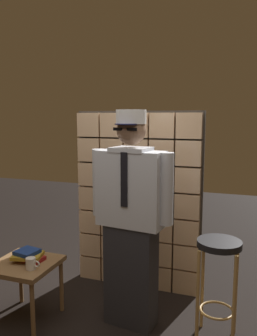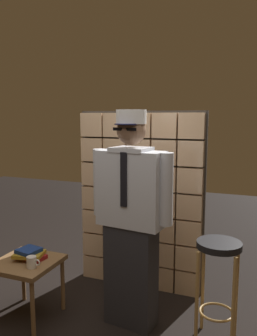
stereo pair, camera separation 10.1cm
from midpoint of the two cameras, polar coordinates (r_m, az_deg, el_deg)
The scene contains 6 objects.
glass_block_wall at distance 3.55m, azimuth 0.59°, elevation -5.55°, with size 1.32×0.10×1.83m.
standing_person at distance 2.87m, azimuth -0.59°, elevation -7.98°, with size 0.73×0.34×1.81m.
bar_stool at distance 2.85m, azimuth 13.55°, elevation -15.51°, with size 0.34×0.34×0.82m.
side_table at distance 3.24m, azimuth -17.53°, elevation -15.69°, with size 0.52×0.52×0.52m.
book_stack at distance 3.22m, azimuth -17.01°, elevation -13.58°, with size 0.28×0.24×0.10m.
coffee_mug at distance 3.05m, azimuth -16.67°, elevation -14.82°, with size 0.13×0.08×0.09m.
Camera 1 is at (1.07, -2.07, 1.76)m, focal length 37.08 mm.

